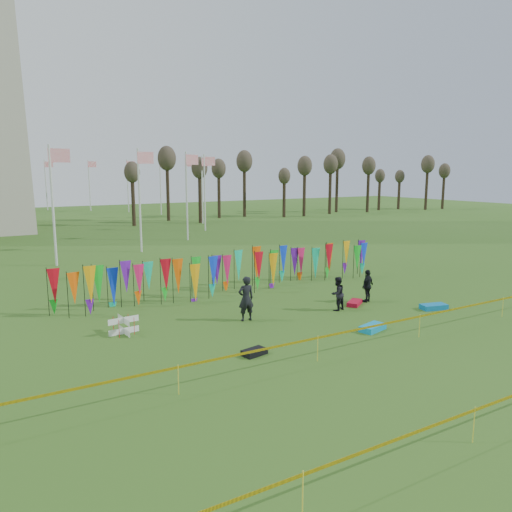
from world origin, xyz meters
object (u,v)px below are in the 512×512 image
box_kite (124,326)px  person_left (246,299)px  person_right (368,286)px  kite_bag_turquoise (373,328)px  person_mid (337,294)px  kite_bag_black (254,352)px  kite_bag_teal (434,307)px  kite_bag_red (355,303)px

box_kite → person_left: 5.11m
person_right → kite_bag_turquoise: 4.54m
person_mid → person_right: size_ratio=0.98×
person_left → kite_bag_black: size_ratio=2.25×
person_right → kite_bag_turquoise: (-2.90, -3.43, -0.68)m
kite_bag_turquoise → kite_bag_black: 5.44m
kite_bag_teal → kite_bag_black: bearing=-175.5°
box_kite → kite_bag_teal: size_ratio=0.58×
kite_bag_black → kite_bag_turquoise: bearing=-1.0°
person_right → kite_bag_red: person_right is taller
kite_bag_turquoise → kite_bag_black: kite_bag_turquoise is taller
person_left → kite_bag_turquoise: person_left is taller
person_left → kite_bag_red: person_left is taller
kite_bag_red → kite_bag_black: (-7.42, -3.21, -0.00)m
kite_bag_teal → person_mid: bearing=151.8°
person_left → kite_bag_black: bearing=70.4°
box_kite → kite_bag_turquoise: 9.85m
person_mid → kite_bag_turquoise: bearing=64.0°
person_mid → person_right: 2.27m
kite_bag_turquoise → kite_bag_red: size_ratio=1.07×
person_mid → kite_bag_red: size_ratio=1.43×
person_mid → kite_bag_black: person_mid is taller
person_right → kite_bag_red: 1.16m
person_mid → person_right: (2.23, 0.41, 0.02)m
kite_bag_black → kite_bag_teal: 10.11m
box_kite → person_right: person_right is taller
box_kite → kite_bag_black: (3.27, -4.51, -0.25)m
kite_bag_turquoise → kite_bag_red: 3.85m
person_left → kite_bag_teal: bearing=166.8°
person_left → person_mid: (4.37, -0.73, -0.18)m
person_mid → kite_bag_teal: person_mid is taller
box_kite → kite_bag_teal: bearing=-15.6°
kite_bag_black → person_left: bearing=64.7°
person_right → kite_bag_black: bearing=2.9°
person_left → kite_bag_black: (-1.73, -3.65, -0.87)m
person_left → person_mid: bearing=176.3°
person_left → kite_bag_red: bearing=-178.8°
box_kite → kite_bag_red: bearing=-7.0°
person_right → person_left: bearing=-21.7°
person_left → person_right: size_ratio=1.21×
person_mid → kite_bag_teal: bearing=138.3°
person_left → kite_bag_teal: size_ratio=1.61×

